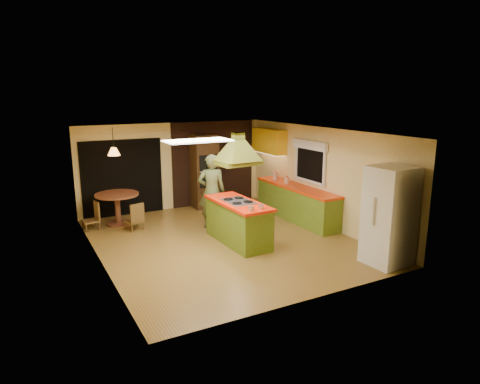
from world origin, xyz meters
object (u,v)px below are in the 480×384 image
man (212,191)px  wall_oven (204,171)px  refrigerator (390,216)px  canister_large (276,176)px  kitchen_island (238,222)px  dining_table (117,203)px

man → wall_oven: size_ratio=0.87×
refrigerator → canister_large: (0.12, 4.28, 0.05)m
kitchen_island → wall_oven: wall_oven is taller
dining_table → refrigerator: bearing=-51.2°
kitchen_island → refrigerator: 3.24m
wall_oven → canister_large: bearing=-42.1°
kitchen_island → man: 1.39m
man → refrigerator: bearing=139.9°
man → refrigerator: 4.33m
kitchen_island → refrigerator: refrigerator is taller
wall_oven → canister_large: size_ratio=9.77×
man → refrigerator: size_ratio=0.95×
kitchen_island → man: size_ratio=1.04×
refrigerator → wall_oven: wall_oven is taller
kitchen_island → canister_large: (2.17, 1.81, 0.54)m
wall_oven → man: bearing=-109.4°
kitchen_island → wall_oven: bearing=78.0°
refrigerator → man: bearing=116.6°
kitchen_island → wall_oven: size_ratio=0.91×
kitchen_island → canister_large: canister_large is taller
refrigerator → kitchen_island: bearing=127.2°
kitchen_island → wall_oven: (0.59, 3.20, 0.59)m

